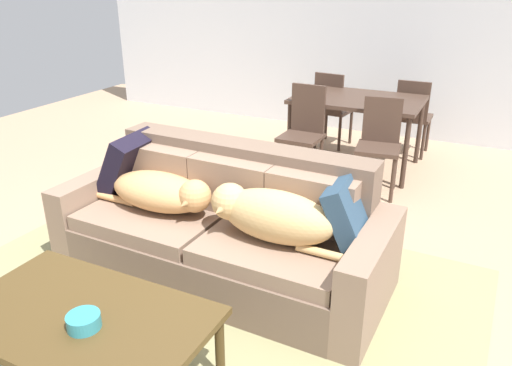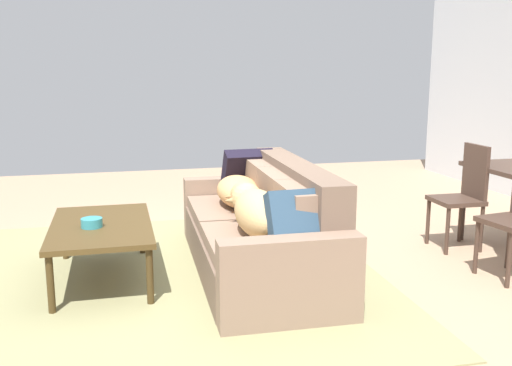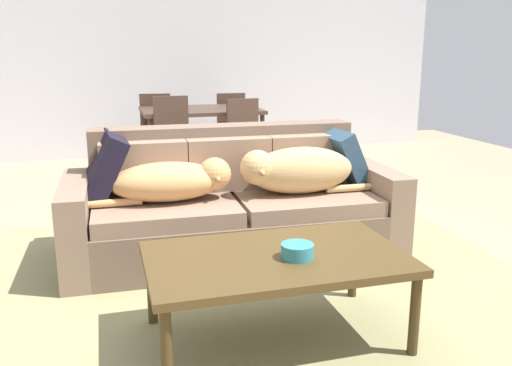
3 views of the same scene
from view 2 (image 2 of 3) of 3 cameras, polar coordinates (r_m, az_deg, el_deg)
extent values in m
plane|color=tan|center=(4.81, -0.62, -8.48)|extent=(10.00, 10.00, 0.00)
cube|color=#8F8C5F|center=(4.64, -8.71, -9.29)|extent=(3.58, 3.40, 0.01)
cube|color=brown|center=(4.69, -0.12, -6.81)|extent=(1.97, 0.99, 0.34)
cube|color=#876C58|center=(5.09, -1.28, -2.79)|extent=(0.97, 0.92, 0.10)
cube|color=#876C58|center=(4.17, 1.31, -5.93)|extent=(0.97, 0.92, 0.10)
cube|color=brown|center=(4.65, 4.08, -0.69)|extent=(1.95, 0.29, 0.44)
cube|color=#876C58|center=(5.18, 0.18, 0.17)|extent=(0.60, 0.18, 0.37)
cube|color=#876C58|center=(4.61, 1.81, -1.23)|extent=(0.60, 0.18, 0.37)
cube|color=#876C58|center=(4.04, 3.90, -3.02)|extent=(0.60, 0.18, 0.37)
cube|color=#876C58|center=(5.66, -2.40, -2.34)|extent=(0.20, 0.94, 0.59)
cube|color=#876C58|center=(3.68, 3.45, -9.90)|extent=(0.20, 0.94, 0.59)
ellipsoid|color=tan|center=(5.02, -1.72, -0.84)|extent=(0.76, 0.40, 0.26)
sphere|color=tan|center=(4.70, -1.24, -1.17)|extent=(0.22, 0.22, 0.22)
cone|color=#9A7045|center=(4.69, -2.45, -1.36)|extent=(0.10, 0.13, 0.10)
cylinder|color=tan|center=(5.36, -3.18, -1.19)|extent=(0.34, 0.06, 0.05)
ellipsoid|color=tan|center=(4.12, 0.25, -3.04)|extent=(0.76, 0.35, 0.33)
sphere|color=tan|center=(4.41, -0.92, -1.52)|extent=(0.24, 0.24, 0.24)
cone|color=#9E7E50|center=(4.39, -2.29, -1.74)|extent=(0.11, 0.13, 0.11)
cylinder|color=tan|center=(3.82, 0.40, -6.27)|extent=(0.34, 0.06, 0.05)
cube|color=black|center=(5.43, -0.87, 0.95)|extent=(0.36, 0.49, 0.49)
cube|color=#2C465D|center=(3.78, 4.44, -3.95)|extent=(0.32, 0.44, 0.44)
cube|color=#4D381B|center=(4.57, -15.23, -4.20)|extent=(1.27, 0.76, 0.04)
cylinder|color=#413017|center=(5.21, -18.59, -5.11)|extent=(0.05, 0.05, 0.42)
cylinder|color=#413017|center=(4.11, -19.85, -9.57)|extent=(0.05, 0.05, 0.42)
cylinder|color=#413017|center=(5.20, -11.35, -4.79)|extent=(0.05, 0.05, 0.42)
cylinder|color=#413017|center=(4.09, -10.56, -9.20)|extent=(0.05, 0.05, 0.42)
cylinder|color=teal|center=(4.48, -16.10, -3.84)|extent=(0.16, 0.16, 0.07)
cylinder|color=#3B2A22|center=(5.84, 20.02, -1.89)|extent=(0.05, 0.05, 0.73)
cube|color=#463228|center=(5.53, 19.35, -1.66)|extent=(0.41, 0.41, 0.04)
cube|color=#463228|center=(5.58, 21.10, 1.10)|extent=(0.36, 0.04, 0.49)
cylinder|color=#3F2D24|center=(5.64, 16.82, -3.72)|extent=(0.04, 0.04, 0.43)
cylinder|color=#3F2D24|center=(5.36, 18.59, -4.60)|extent=(0.04, 0.04, 0.43)
cylinder|color=#3F2D24|center=(5.81, 19.75, -3.47)|extent=(0.04, 0.04, 0.43)
cylinder|color=#3F2D24|center=(5.54, 21.61, -4.30)|extent=(0.04, 0.04, 0.43)
cube|color=#463228|center=(4.89, 24.19, -3.56)|extent=(0.45, 0.45, 0.04)
cylinder|color=#3F2D24|center=(4.95, 21.18, -6.03)|extent=(0.04, 0.04, 0.44)
cylinder|color=#3F2D24|center=(4.72, 23.99, -7.07)|extent=(0.04, 0.04, 0.44)
cylinder|color=#3F2D24|center=(5.18, 23.95, -5.48)|extent=(0.04, 0.04, 0.44)
camera|label=1|loc=(3.20, -44.60, 14.71)|focal=35.01mm
camera|label=3|loc=(5.77, -39.97, 6.79)|focal=38.10mm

